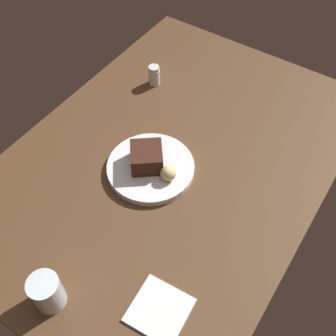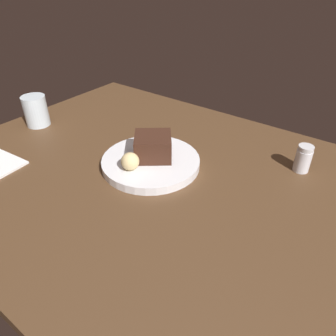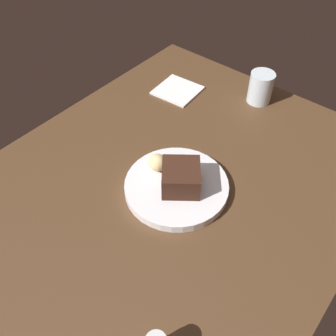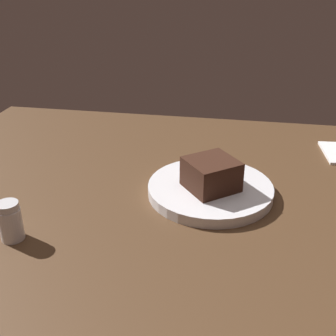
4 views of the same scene
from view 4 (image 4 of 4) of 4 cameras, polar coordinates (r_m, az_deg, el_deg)
The scene contains 5 objects.
dining_table at distance 86.71cm, azimuth 1.15°, elevation -3.27°, with size 120.00×84.00×3.00cm, color #4C331E.
dessert_plate at distance 82.85cm, azimuth 5.79°, elevation -2.93°, with size 24.59×24.59×2.08cm, color silver.
chocolate_cake_slice at distance 79.94cm, azimuth 5.91°, elevation -0.85°, with size 8.94×8.62×5.90cm, color #381E14.
bread_roll at distance 87.10cm, azimuth 6.79°, elevation 0.94°, with size 4.33×4.33×4.33cm, color #DBC184.
salt_shaker at distance 73.33cm, azimuth -20.76°, elevation -6.84°, with size 3.82×3.82×6.85cm.
Camera 4 is at (-11.55, 74.34, 44.62)cm, focal length 44.59 mm.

